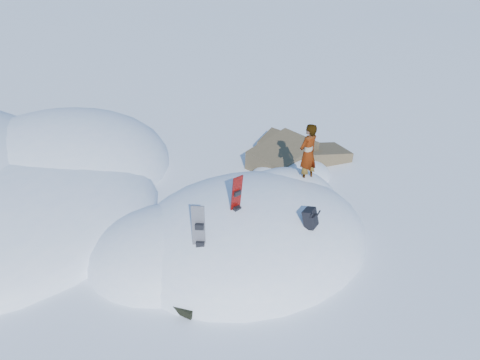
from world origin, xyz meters
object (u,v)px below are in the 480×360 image
backpack (311,219)px  person (308,154)px  snowboard_dark (199,237)px  snowboard_red (236,202)px

backpack → person: (1.62, 2.19, 0.50)m
snowboard_dark → backpack: (2.72, -0.83, 0.05)m
snowboard_dark → backpack: size_ratio=2.90×
snowboard_dark → person: 4.57m
snowboard_red → person: size_ratio=0.86×
backpack → person: bearing=27.2°
snowboard_red → person: (3.01, 0.87, 0.27)m
backpack → person: person is taller
snowboard_dark → person: bearing=53.4°
snowboard_dark → person: person is taller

